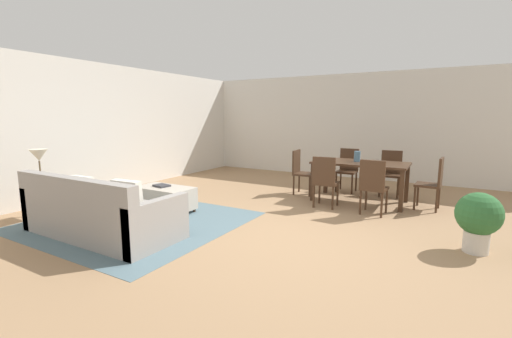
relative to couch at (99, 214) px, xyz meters
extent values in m
plane|color=#9E7A56|center=(2.17, 1.22, -0.29)|extent=(10.80, 10.80, 0.00)
cube|color=silver|center=(2.17, 6.22, 1.06)|extent=(9.00, 0.12, 2.70)
cube|color=silver|center=(-2.33, 1.72, 1.06)|extent=(0.12, 11.00, 2.70)
cube|color=slate|center=(-0.04, 0.68, -0.29)|extent=(3.00, 2.80, 0.01)
cube|color=gray|center=(0.00, 0.05, -0.08)|extent=(2.26, 0.96, 0.42)
cube|color=gray|center=(0.00, -0.35, 0.35)|extent=(2.26, 0.16, 0.44)
cube|color=gray|center=(-1.06, 0.05, 0.02)|extent=(0.14, 0.96, 0.62)
cube|color=gray|center=(1.06, 0.05, 0.02)|extent=(0.14, 0.96, 0.62)
cube|color=tan|center=(-0.67, -0.10, 0.30)|extent=(0.34, 0.10, 0.34)
cube|color=silver|center=(-0.23, -0.07, 0.32)|extent=(0.40, 0.13, 0.40)
cube|color=beige|center=(0.22, -0.10, 0.30)|extent=(0.34, 0.10, 0.34)
cube|color=silver|center=(0.66, -0.06, 0.34)|extent=(0.43, 0.16, 0.42)
cube|color=#B7AD9E|center=(-0.08, 1.30, -0.05)|extent=(1.00, 0.54, 0.37)
cylinder|color=#422B1C|center=(-0.52, 1.52, -0.26)|extent=(0.05, 0.05, 0.06)
cylinder|color=#422B1C|center=(0.37, 1.52, -0.26)|extent=(0.05, 0.05, 0.06)
cylinder|color=#422B1C|center=(-0.52, 1.08, -0.26)|extent=(0.05, 0.05, 0.06)
cylinder|color=#422B1C|center=(0.37, 1.08, -0.26)|extent=(0.05, 0.05, 0.06)
cube|color=olive|center=(-1.43, 0.03, 0.28)|extent=(0.40, 0.40, 0.03)
cylinder|color=olive|center=(-1.60, 0.20, -0.01)|extent=(0.04, 0.04, 0.56)
cylinder|color=olive|center=(-1.26, 0.20, -0.01)|extent=(0.04, 0.04, 0.56)
cylinder|color=olive|center=(-1.60, -0.14, -0.01)|extent=(0.04, 0.04, 0.56)
cylinder|color=olive|center=(-1.26, -0.14, -0.01)|extent=(0.04, 0.04, 0.56)
cylinder|color=brown|center=(-1.43, 0.03, 0.31)|extent=(0.16, 0.16, 0.02)
cylinder|color=brown|center=(-1.43, 0.03, 0.48)|extent=(0.02, 0.02, 0.32)
cone|color=beige|center=(-1.43, 0.03, 0.73)|extent=(0.26, 0.26, 0.18)
cube|color=#422B1C|center=(2.63, 3.67, 0.45)|extent=(1.70, 0.90, 0.04)
cube|color=#422B1C|center=(1.83, 4.06, 0.07)|extent=(0.07, 0.07, 0.72)
cube|color=#422B1C|center=(3.42, 4.06, 0.07)|extent=(0.07, 0.07, 0.72)
cube|color=#422B1C|center=(1.83, 3.29, 0.07)|extent=(0.07, 0.07, 0.72)
cube|color=#422B1C|center=(3.42, 3.29, 0.07)|extent=(0.07, 0.07, 0.72)
cube|color=#422B1C|center=(2.20, 2.99, 0.14)|extent=(0.42, 0.42, 0.04)
cube|color=#422B1C|center=(2.21, 2.81, 0.39)|extent=(0.40, 0.06, 0.47)
cylinder|color=#422B1C|center=(2.02, 3.15, -0.09)|extent=(0.04, 0.04, 0.41)
cylinder|color=#422B1C|center=(2.36, 3.16, -0.09)|extent=(0.04, 0.04, 0.41)
cylinder|color=#422B1C|center=(2.04, 2.81, -0.09)|extent=(0.04, 0.04, 0.41)
cylinder|color=#422B1C|center=(2.38, 2.82, -0.09)|extent=(0.04, 0.04, 0.41)
cube|color=#422B1C|center=(3.04, 2.95, 0.14)|extent=(0.42, 0.42, 0.04)
cube|color=#422B1C|center=(3.03, 2.77, 0.39)|extent=(0.40, 0.06, 0.47)
cylinder|color=#422B1C|center=(2.87, 3.13, -0.09)|extent=(0.04, 0.04, 0.41)
cylinder|color=#422B1C|center=(3.21, 3.11, -0.09)|extent=(0.04, 0.04, 0.41)
cylinder|color=#422B1C|center=(2.86, 2.79, -0.09)|extent=(0.04, 0.04, 0.41)
cylinder|color=#422B1C|center=(3.20, 2.77, -0.09)|extent=(0.04, 0.04, 0.41)
cube|color=#422B1C|center=(2.18, 4.40, 0.14)|extent=(0.40, 0.40, 0.04)
cube|color=#422B1C|center=(2.18, 4.58, 0.39)|extent=(0.40, 0.04, 0.47)
cylinder|color=#422B1C|center=(2.35, 4.23, -0.09)|extent=(0.04, 0.04, 0.41)
cylinder|color=#422B1C|center=(2.01, 4.23, -0.09)|extent=(0.04, 0.04, 0.41)
cylinder|color=#422B1C|center=(2.35, 4.57, -0.09)|extent=(0.04, 0.04, 0.41)
cylinder|color=#422B1C|center=(2.01, 4.57, -0.09)|extent=(0.04, 0.04, 0.41)
cube|color=#422B1C|center=(3.06, 4.42, 0.14)|extent=(0.42, 0.42, 0.04)
cube|color=#422B1C|center=(3.05, 4.60, 0.39)|extent=(0.40, 0.06, 0.47)
cylinder|color=#422B1C|center=(3.24, 4.26, -0.09)|extent=(0.04, 0.04, 0.41)
cylinder|color=#422B1C|center=(2.90, 4.24, -0.09)|extent=(0.04, 0.04, 0.41)
cylinder|color=#422B1C|center=(3.22, 4.60, -0.09)|extent=(0.04, 0.04, 0.41)
cylinder|color=#422B1C|center=(2.88, 4.58, -0.09)|extent=(0.04, 0.04, 0.41)
cube|color=#422B1C|center=(3.79, 3.71, 0.14)|extent=(0.42, 0.42, 0.04)
cube|color=#422B1C|center=(3.97, 3.70, 0.39)|extent=(0.07, 0.40, 0.47)
cylinder|color=#422B1C|center=(3.61, 3.55, -0.09)|extent=(0.04, 0.04, 0.41)
cylinder|color=#422B1C|center=(3.63, 3.89, -0.09)|extent=(0.04, 0.04, 0.41)
cylinder|color=#422B1C|center=(3.95, 3.53, -0.09)|extent=(0.04, 0.04, 0.41)
cylinder|color=#422B1C|center=(3.97, 3.87, -0.09)|extent=(0.04, 0.04, 0.41)
cube|color=#422B1C|center=(1.49, 3.71, 0.14)|extent=(0.42, 0.42, 0.04)
cube|color=#422B1C|center=(1.31, 3.69, 0.39)|extent=(0.07, 0.40, 0.47)
cylinder|color=#422B1C|center=(1.65, 3.89, -0.09)|extent=(0.04, 0.04, 0.41)
cylinder|color=#422B1C|center=(1.67, 3.55, -0.09)|extent=(0.04, 0.04, 0.41)
cylinder|color=#422B1C|center=(1.31, 3.86, -0.09)|extent=(0.04, 0.04, 0.41)
cylinder|color=#422B1C|center=(1.33, 3.52, -0.09)|extent=(0.04, 0.04, 0.41)
cylinder|color=slate|center=(2.55, 3.71, 0.57)|extent=(0.12, 0.12, 0.20)
cube|color=#333338|center=(-0.15, 1.32, 0.15)|extent=(0.29, 0.24, 0.03)
cylinder|color=beige|center=(4.43, 1.87, -0.16)|extent=(0.28, 0.28, 0.26)
sphere|color=#2D6633|center=(4.43, 1.87, 0.19)|extent=(0.51, 0.51, 0.51)
camera|label=1|loc=(4.09, -2.81, 1.33)|focal=23.84mm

